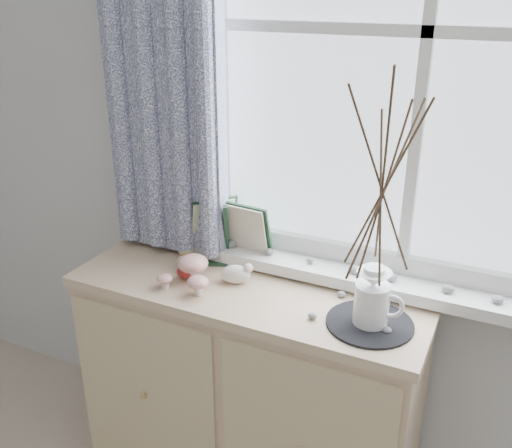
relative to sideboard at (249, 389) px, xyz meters
name	(u,v)px	position (x,y,z in m)	size (l,w,h in m)	color
sideboard	(249,389)	(0.00, 0.00, 0.00)	(1.20, 0.45, 0.85)	#C7A88B
botanical_book	(225,234)	(-0.14, 0.11, 0.54)	(0.34, 0.13, 0.24)	#1C3A27
toadstool_cluster	(191,270)	(-0.17, -0.07, 0.48)	(0.18, 0.16, 0.10)	beige
wooden_eggs	(186,261)	(-0.25, 0.02, 0.45)	(0.14, 0.18, 0.07)	tan
songbird_figurine	(235,273)	(-0.05, 0.00, 0.46)	(0.14, 0.06, 0.07)	white
crocheted_doily	(370,323)	(0.42, -0.05, 0.43)	(0.26, 0.26, 0.01)	black
twig_pitcher	(383,183)	(0.42, -0.05, 0.86)	(0.33, 0.33, 0.77)	white
sideboard_pebbles	(346,313)	(0.35, -0.03, 0.43)	(0.25, 0.18, 0.02)	#98989B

